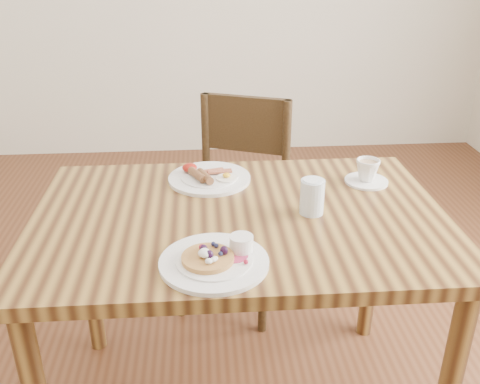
{
  "coord_description": "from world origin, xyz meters",
  "views": [
    {
      "loc": [
        -0.1,
        -1.37,
        1.47
      ],
      "look_at": [
        0.0,
        0.0,
        0.82
      ],
      "focal_mm": 40.0,
      "sensor_mm": 36.0,
      "label": 1
    }
  ],
  "objects_px": {
    "dining_table": "(240,243)",
    "pancake_plate": "(216,259)",
    "teacup_saucer": "(367,173)",
    "water_glass": "(312,197)",
    "breakfast_plate": "(208,177)",
    "chair_far": "(237,194)"
  },
  "relations": [
    {
      "from": "water_glass",
      "to": "breakfast_plate",
      "type": "bearing_deg",
      "value": 139.14
    },
    {
      "from": "teacup_saucer",
      "to": "water_glass",
      "type": "height_order",
      "value": "water_glass"
    },
    {
      "from": "teacup_saucer",
      "to": "breakfast_plate",
      "type": "bearing_deg",
      "value": 173.84
    },
    {
      "from": "pancake_plate",
      "to": "water_glass",
      "type": "distance_m",
      "value": 0.38
    },
    {
      "from": "dining_table",
      "to": "pancake_plate",
      "type": "height_order",
      "value": "pancake_plate"
    },
    {
      "from": "breakfast_plate",
      "to": "water_glass",
      "type": "distance_m",
      "value": 0.39
    },
    {
      "from": "dining_table",
      "to": "chair_far",
      "type": "relative_size",
      "value": 1.36
    },
    {
      "from": "chair_far",
      "to": "breakfast_plate",
      "type": "xyz_separation_m",
      "value": [
        -0.12,
        -0.42,
        0.27
      ]
    },
    {
      "from": "dining_table",
      "to": "pancake_plate",
      "type": "xyz_separation_m",
      "value": [
        -0.08,
        -0.26,
        0.11
      ]
    },
    {
      "from": "dining_table",
      "to": "water_glass",
      "type": "bearing_deg",
      "value": -2.45
    },
    {
      "from": "pancake_plate",
      "to": "teacup_saucer",
      "type": "distance_m",
      "value": 0.68
    },
    {
      "from": "dining_table",
      "to": "teacup_saucer",
      "type": "xyz_separation_m",
      "value": [
        0.43,
        0.19,
        0.13
      ]
    },
    {
      "from": "pancake_plate",
      "to": "breakfast_plate",
      "type": "distance_m",
      "value": 0.5
    },
    {
      "from": "chair_far",
      "to": "breakfast_plate",
      "type": "height_order",
      "value": "chair_far"
    },
    {
      "from": "dining_table",
      "to": "teacup_saucer",
      "type": "distance_m",
      "value": 0.49
    },
    {
      "from": "dining_table",
      "to": "breakfast_plate",
      "type": "height_order",
      "value": "breakfast_plate"
    },
    {
      "from": "pancake_plate",
      "to": "breakfast_plate",
      "type": "relative_size",
      "value": 1.0
    },
    {
      "from": "teacup_saucer",
      "to": "dining_table",
      "type": "bearing_deg",
      "value": -156.17
    },
    {
      "from": "pancake_plate",
      "to": "breakfast_plate",
      "type": "height_order",
      "value": "pancake_plate"
    },
    {
      "from": "pancake_plate",
      "to": "water_glass",
      "type": "bearing_deg",
      "value": 41.02
    },
    {
      "from": "teacup_saucer",
      "to": "water_glass",
      "type": "bearing_deg",
      "value": -138.22
    },
    {
      "from": "pancake_plate",
      "to": "chair_far",
      "type": "bearing_deg",
      "value": 82.85
    }
  ]
}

